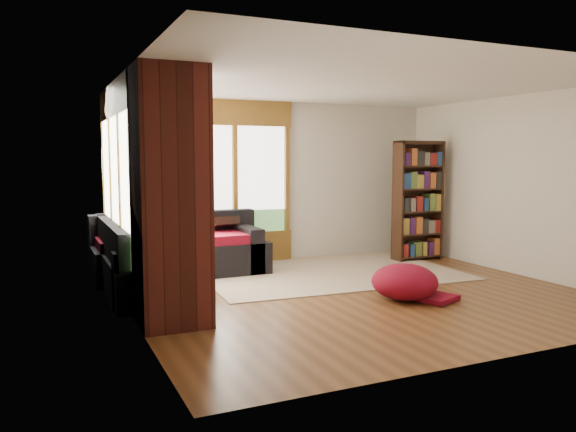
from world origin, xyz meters
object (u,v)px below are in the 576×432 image
object	(u,v)px
pouf	(405,281)
dog_tan	(186,224)
brick_chimney	(171,198)
dog_brindle	(149,233)
bookshelf	(418,201)
sectional_sofa	(172,259)
area_rug	(324,270)

from	to	relation	value
pouf	dog_tan	distance (m)	3.18
brick_chimney	dog_brindle	xyz separation A→B (m)	(0.04, 1.47, -0.54)
bookshelf	pouf	xyz separation A→B (m)	(-1.77, -2.10, -0.76)
sectional_sofa	area_rug	world-z (taller)	sectional_sofa
bookshelf	dog_brindle	xyz separation A→B (m)	(-4.50, -0.47, -0.23)
bookshelf	dog_brindle	size ratio (longest dim) A/B	2.31
brick_chimney	area_rug	bearing A→B (deg)	33.39
brick_chimney	sectional_sofa	world-z (taller)	brick_chimney
dog_brindle	brick_chimney	bearing A→B (deg)	172.86
pouf	dog_brindle	distance (m)	3.22
brick_chimney	bookshelf	distance (m)	4.95
sectional_sofa	pouf	xyz separation A→B (m)	(2.32, -2.20, -0.07)
sectional_sofa	pouf	world-z (taller)	sectional_sofa
brick_chimney	pouf	distance (m)	2.97
area_rug	pouf	world-z (taller)	pouf
pouf	brick_chimney	bearing A→B (deg)	176.83
dog_tan	dog_brindle	distance (m)	0.96
dog_tan	dog_brindle	bearing A→B (deg)	-145.59
pouf	area_rug	bearing A→B (deg)	92.25
sectional_sofa	dog_brindle	world-z (taller)	dog_brindle
brick_chimney	pouf	xyz separation A→B (m)	(2.77, -0.15, -1.07)
area_rug	dog_tan	world-z (taller)	dog_tan
bookshelf	brick_chimney	bearing A→B (deg)	-156.80
area_rug	dog_brindle	world-z (taller)	dog_brindle
dog_tan	sectional_sofa	bearing A→B (deg)	-164.10
area_rug	sectional_sofa	bearing A→B (deg)	173.09
bookshelf	area_rug	bearing A→B (deg)	-174.74
brick_chimney	pouf	size ratio (longest dim) A/B	3.27
sectional_sofa	dog_tan	xyz separation A→B (m)	(0.24, 0.14, 0.47)
area_rug	dog_brindle	size ratio (longest dim) A/B	4.34
dog_tan	pouf	bearing A→B (deg)	-61.83
area_rug	bookshelf	size ratio (longest dim) A/B	1.88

